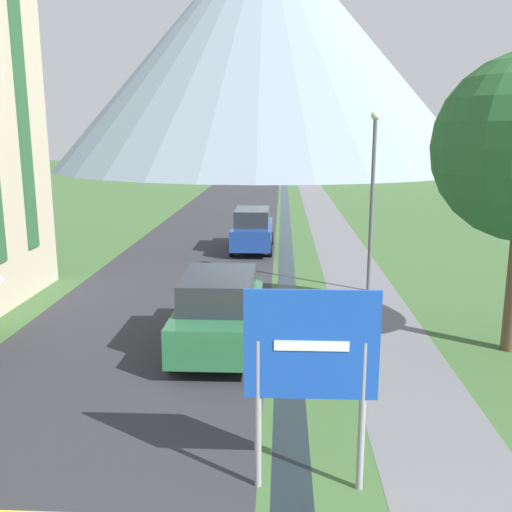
# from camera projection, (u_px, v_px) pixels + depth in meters

# --- Properties ---
(ground_plane) EXTENTS (160.00, 160.00, 0.00)m
(ground_plane) POSITION_uv_depth(u_px,v_px,m) (257.00, 256.00, 23.37)
(ground_plane) COLOR #3D6033
(road) EXTENTS (6.40, 60.00, 0.01)m
(road) POSITION_uv_depth(u_px,v_px,m) (222.00, 219.00, 33.24)
(road) COLOR #2D2D33
(road) RESTS_ON ground_plane
(footpath) EXTENTS (2.20, 60.00, 0.01)m
(footpath) POSITION_uv_depth(u_px,v_px,m) (327.00, 220.00, 32.96)
(footpath) COLOR slate
(footpath) RESTS_ON ground_plane
(drainage_channel) EXTENTS (0.60, 60.00, 0.00)m
(drainage_channel) POSITION_uv_depth(u_px,v_px,m) (285.00, 220.00, 33.07)
(drainage_channel) COLOR black
(drainage_channel) RESTS_ON ground_plane
(mountain_distant) EXTENTS (59.03, 59.03, 33.68)m
(mountain_distant) POSITION_uv_depth(u_px,v_px,m) (265.00, 45.00, 79.65)
(mountain_distant) COLOR gray
(mountain_distant) RESTS_ON ground_plane
(road_sign) EXTENTS (1.84, 0.11, 2.93)m
(road_sign) POSITION_uv_depth(u_px,v_px,m) (311.00, 362.00, 7.74)
(road_sign) COLOR gray
(road_sign) RESTS_ON ground_plane
(parked_car_near) EXTENTS (1.97, 4.25, 1.82)m
(parked_car_near) POSITION_uv_depth(u_px,v_px,m) (220.00, 311.00, 13.21)
(parked_car_near) COLOR #28663D
(parked_car_near) RESTS_ON ground_plane
(parked_car_far) EXTENTS (1.73, 4.03, 1.82)m
(parked_car_far) POSITION_uv_depth(u_px,v_px,m) (252.00, 230.00, 24.24)
(parked_car_far) COLOR navy
(parked_car_far) RESTS_ON ground_plane
(streetlamp) EXTENTS (0.28, 0.28, 5.60)m
(streetlamp) POSITION_uv_depth(u_px,v_px,m) (373.00, 188.00, 17.57)
(streetlamp) COLOR #515156
(streetlamp) RESTS_ON ground_plane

